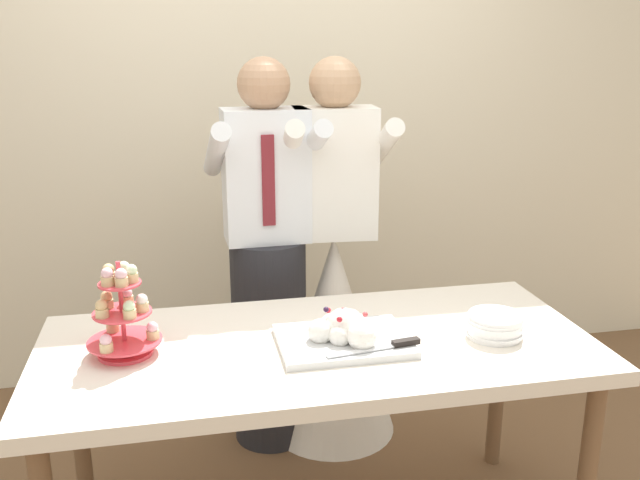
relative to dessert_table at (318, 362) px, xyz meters
The scene contains 7 objects.
rear_wall 1.65m from the dessert_table, 90.00° to the left, with size 5.20×0.10×2.90m, color beige.
dessert_table is the anchor object (origin of this frame).
cupcake_stand 0.64m from the dessert_table, behind, with size 0.23×0.23×0.31m.
main_cake_tray 0.15m from the dessert_table, 27.81° to the right, with size 0.43×0.31×0.13m.
plate_stack 0.60m from the dessert_table, ahead, with size 0.19×0.19×0.08m.
person_groom 0.72m from the dessert_table, 95.47° to the left, with size 0.47×0.50×1.66m.
person_bride 0.76m from the dessert_table, 73.15° to the left, with size 0.56×0.56×1.66m.
Camera 1 is at (-0.41, -2.00, 1.72)m, focal length 38.41 mm.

